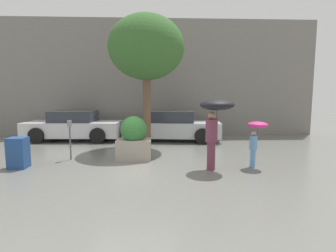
{
  "coord_description": "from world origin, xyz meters",
  "views": [
    {
      "loc": [
        0.65,
        -7.44,
        2.13
      ],
      "look_at": [
        1.03,
        1.6,
        1.05
      ],
      "focal_mm": 28.0,
      "sensor_mm": 36.0,
      "label": 1
    }
  ],
  "objects_px": {
    "person_adult": "(215,115)",
    "parked_car_near": "(172,127)",
    "planter_box": "(134,138)",
    "street_tree": "(146,48)",
    "person_child": "(256,133)",
    "parked_car_far": "(74,126)",
    "newspaper_box": "(18,153)",
    "parking_meter": "(70,132)"
  },
  "relations": [
    {
      "from": "planter_box",
      "to": "street_tree",
      "type": "relative_size",
      "value": 0.28
    },
    {
      "from": "person_adult",
      "to": "street_tree",
      "type": "height_order",
      "value": "street_tree"
    },
    {
      "from": "parked_car_near",
      "to": "newspaper_box",
      "type": "xyz_separation_m",
      "value": [
        -4.77,
        -4.52,
        -0.2
      ]
    },
    {
      "from": "newspaper_box",
      "to": "parked_car_near",
      "type": "bearing_deg",
      "value": 43.45
    },
    {
      "from": "person_child",
      "to": "parked_car_far",
      "type": "relative_size",
      "value": 0.31
    },
    {
      "from": "planter_box",
      "to": "parked_car_near",
      "type": "height_order",
      "value": "planter_box"
    },
    {
      "from": "parked_car_near",
      "to": "person_adult",
      "type": "bearing_deg",
      "value": -162.42
    },
    {
      "from": "person_adult",
      "to": "person_child",
      "type": "bearing_deg",
      "value": -4.12
    },
    {
      "from": "planter_box",
      "to": "parked_car_far",
      "type": "height_order",
      "value": "planter_box"
    },
    {
      "from": "planter_box",
      "to": "parked_car_far",
      "type": "distance_m",
      "value": 5.01
    },
    {
      "from": "street_tree",
      "to": "parking_meter",
      "type": "bearing_deg",
      "value": -143.42
    },
    {
      "from": "parked_car_far",
      "to": "street_tree",
      "type": "bearing_deg",
      "value": -117.01
    },
    {
      "from": "planter_box",
      "to": "street_tree",
      "type": "bearing_deg",
      "value": 78.81
    },
    {
      "from": "planter_box",
      "to": "newspaper_box",
      "type": "relative_size",
      "value": 1.6
    },
    {
      "from": "street_tree",
      "to": "planter_box",
      "type": "bearing_deg",
      "value": -101.19
    },
    {
      "from": "person_adult",
      "to": "planter_box",
      "type": "bearing_deg",
      "value": 139.15
    },
    {
      "from": "planter_box",
      "to": "street_tree",
      "type": "xyz_separation_m",
      "value": [
        0.37,
        1.87,
        3.21
      ]
    },
    {
      "from": "street_tree",
      "to": "parking_meter",
      "type": "xyz_separation_m",
      "value": [
        -2.45,
        -1.82,
        -2.98
      ]
    },
    {
      "from": "planter_box",
      "to": "person_adult",
      "type": "distance_m",
      "value": 2.85
    },
    {
      "from": "person_child",
      "to": "parked_car_near",
      "type": "xyz_separation_m",
      "value": [
        -2.17,
        4.73,
        -0.37
      ]
    },
    {
      "from": "person_child",
      "to": "street_tree",
      "type": "distance_m",
      "value": 5.29
    },
    {
      "from": "person_child",
      "to": "parked_car_near",
      "type": "distance_m",
      "value": 5.22
    },
    {
      "from": "person_adult",
      "to": "parked_car_near",
      "type": "xyz_separation_m",
      "value": [
        -0.91,
        4.92,
        -0.91
      ]
    },
    {
      "from": "street_tree",
      "to": "parked_car_far",
      "type": "bearing_deg",
      "value": 150.14
    },
    {
      "from": "person_adult",
      "to": "newspaper_box",
      "type": "distance_m",
      "value": 5.81
    },
    {
      "from": "parked_car_far",
      "to": "parked_car_near",
      "type": "bearing_deg",
      "value": -90.2
    },
    {
      "from": "person_adult",
      "to": "street_tree",
      "type": "distance_m",
      "value": 4.43
    },
    {
      "from": "street_tree",
      "to": "parking_meter",
      "type": "relative_size",
      "value": 3.99
    },
    {
      "from": "parked_car_near",
      "to": "person_child",
      "type": "bearing_deg",
      "value": -148.29
    },
    {
      "from": "person_adult",
      "to": "parking_meter",
      "type": "height_order",
      "value": "person_adult"
    },
    {
      "from": "parked_car_near",
      "to": "newspaper_box",
      "type": "relative_size",
      "value": 5.1
    },
    {
      "from": "planter_box",
      "to": "parking_meter",
      "type": "relative_size",
      "value": 1.11
    },
    {
      "from": "parked_car_near",
      "to": "parking_meter",
      "type": "bearing_deg",
      "value": 142.25
    },
    {
      "from": "person_child",
      "to": "newspaper_box",
      "type": "bearing_deg",
      "value": -158.95
    },
    {
      "from": "person_adult",
      "to": "person_child",
      "type": "xyz_separation_m",
      "value": [
        1.26,
        0.19,
        -0.54
      ]
    },
    {
      "from": "street_tree",
      "to": "newspaper_box",
      "type": "xyz_separation_m",
      "value": [
        -3.65,
        -2.75,
        -3.47
      ]
    },
    {
      "from": "parked_car_far",
      "to": "planter_box",
      "type": "bearing_deg",
      "value": -138.15
    },
    {
      "from": "person_adult",
      "to": "newspaper_box",
      "type": "relative_size",
      "value": 2.23
    },
    {
      "from": "parked_car_near",
      "to": "newspaper_box",
      "type": "distance_m",
      "value": 6.58
    },
    {
      "from": "parking_meter",
      "to": "person_child",
      "type": "bearing_deg",
      "value": -11.21
    },
    {
      "from": "parked_car_far",
      "to": "street_tree",
      "type": "relative_size",
      "value": 0.85
    },
    {
      "from": "parking_meter",
      "to": "newspaper_box",
      "type": "bearing_deg",
      "value": -142.32
    }
  ]
}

